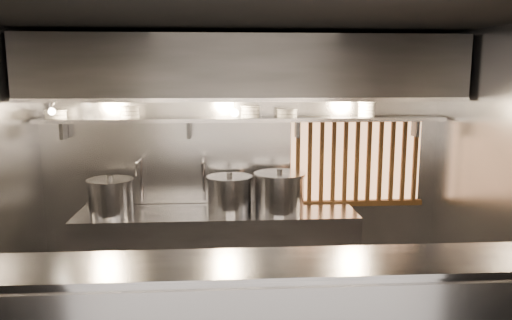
{
  "coord_description": "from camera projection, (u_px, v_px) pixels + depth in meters",
  "views": [
    {
      "loc": [
        -0.22,
        -4.1,
        2.36
      ],
      "look_at": [
        0.08,
        0.55,
        1.56
      ],
      "focal_mm": 35.0,
      "sensor_mm": 36.0,
      "label": 1
    }
  ],
  "objects": [
    {
      "name": "ceiling",
      "position": [
        250.0,
        19.0,
        3.97
      ],
      "size": [
        4.5,
        4.5,
        0.0
      ],
      "primitive_type": "plane",
      "rotation": [
        3.14,
        0.0,
        0.0
      ],
      "color": "black",
      "rests_on": "wall_back"
    },
    {
      "name": "cooking_bench",
      "position": [
        218.0,
        251.0,
        5.46
      ],
      "size": [
        3.0,
        0.7,
        0.9
      ],
      "primitive_type": "cube",
      "color": "gray",
      "rests_on": "floor"
    },
    {
      "name": "wall_right",
      "position": [
        507.0,
        186.0,
        4.35
      ],
      "size": [
        0.0,
        3.0,
        3.0
      ],
      "primitive_type": "plane",
      "rotation": [
        1.57,
        0.0,
        -1.57
      ],
      "color": "gray",
      "rests_on": "floor"
    },
    {
      "name": "stock_pot_right",
      "position": [
        279.0,
        192.0,
        5.37
      ],
      "size": [
        0.62,
        0.62,
        0.46
      ],
      "rotation": [
        0.0,
        0.0,
        -0.13
      ],
      "color": "gray",
      "rests_on": "cooking_bench"
    },
    {
      "name": "heat_lamp",
      "position": [
        49.0,
        105.0,
        4.81
      ],
      "size": [
        0.25,
        0.35,
        0.2
      ],
      "color": "gray",
      "rests_on": "exhaust_hood"
    },
    {
      "name": "wood_screen",
      "position": [
        356.0,
        161.0,
        5.73
      ],
      "size": [
        1.56,
        0.09,
        1.04
      ],
      "color": "#FFAF72",
      "rests_on": "wall_back"
    },
    {
      "name": "bowl_stack_4",
      "position": [
        366.0,
        109.0,
        5.5
      ],
      "size": [
        0.2,
        0.2,
        0.17
      ],
      "color": "silver",
      "rests_on": "bowl_shelf"
    },
    {
      "name": "faucet_left",
      "position": [
        140.0,
        172.0,
        5.49
      ],
      "size": [
        0.04,
        0.3,
        0.5
      ],
      "color": "silver",
      "rests_on": "wall_back"
    },
    {
      "name": "pendant_bulb",
      "position": [
        235.0,
        113.0,
        5.29
      ],
      "size": [
        0.09,
        0.09,
        0.19
      ],
      "color": "#2D2D30",
      "rests_on": "exhaust_hood"
    },
    {
      "name": "bowl_stack_0",
      "position": [
        56.0,
        114.0,
        5.28
      ],
      "size": [
        0.24,
        0.24,
        0.09
      ],
      "color": "silver",
      "rests_on": "bowl_shelf"
    },
    {
      "name": "bowl_stack_1",
      "position": [
        130.0,
        112.0,
        5.33
      ],
      "size": [
        0.21,
        0.21,
        0.13
      ],
      "color": "silver",
      "rests_on": "bowl_shelf"
    },
    {
      "name": "stock_pot_mid",
      "position": [
        230.0,
        193.0,
        5.41
      ],
      "size": [
        0.6,
        0.6,
        0.42
      ],
      "rotation": [
        0.0,
        0.0,
        0.22
      ],
      "color": "gray",
      "rests_on": "cooking_bench"
    },
    {
      "name": "exhaust_hood",
      "position": [
        244.0,
        68.0,
        5.12
      ],
      "size": [
        4.4,
        0.81,
        0.65
      ],
      "color": "#2D2D30",
      "rests_on": "ceiling"
    },
    {
      "name": "bowl_shelf",
      "position": [
        244.0,
        119.0,
        5.42
      ],
      "size": [
        4.4,
        0.34,
        0.04
      ],
      "primitive_type": "cube",
      "color": "gray",
      "rests_on": "wall_back"
    },
    {
      "name": "stock_pot_left",
      "position": [
        111.0,
        197.0,
        5.24
      ],
      "size": [
        0.49,
        0.49,
        0.42
      ],
      "rotation": [
        0.0,
        0.0,
        0.02
      ],
      "color": "gray",
      "rests_on": "cooking_bench"
    },
    {
      "name": "wall_back",
      "position": [
        243.0,
        160.0,
        5.68
      ],
      "size": [
        4.5,
        0.0,
        4.5
      ],
      "primitive_type": "plane",
      "rotation": [
        1.57,
        0.0,
        0.0
      ],
      "color": "gray",
      "rests_on": "floor"
    },
    {
      "name": "faucet_right",
      "position": [
        203.0,
        171.0,
        5.54
      ],
      "size": [
        0.04,
        0.3,
        0.5
      ],
      "color": "silver",
      "rests_on": "wall_back"
    },
    {
      "name": "bowl_stack_3",
      "position": [
        287.0,
        113.0,
        5.44
      ],
      "size": [
        0.23,
        0.23,
        0.09
      ],
      "color": "silver",
      "rests_on": "bowl_shelf"
    },
    {
      "name": "bowl_stack_2",
      "position": [
        250.0,
        111.0,
        5.41
      ],
      "size": [
        0.22,
        0.22,
        0.13
      ],
      "color": "silver",
      "rests_on": "bowl_shelf"
    }
  ]
}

